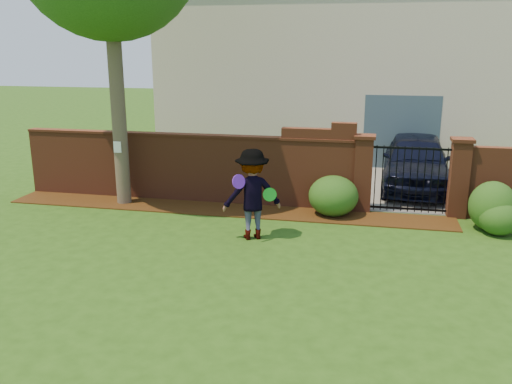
% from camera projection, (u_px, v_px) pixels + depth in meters
% --- Properties ---
extents(ground, '(80.00, 80.00, 0.01)m').
position_uv_depth(ground, '(224.00, 265.00, 9.95)').
color(ground, '#264B12').
rests_on(ground, ground).
extents(mulch_bed, '(11.10, 1.08, 0.03)m').
position_uv_depth(mulch_bed, '(223.00, 209.00, 13.28)').
color(mulch_bed, '#331B09').
rests_on(mulch_bed, ground).
extents(brick_wall, '(8.70, 0.31, 2.16)m').
position_uv_depth(brick_wall, '(190.00, 166.00, 13.88)').
color(brick_wall, brown).
rests_on(brick_wall, ground).
extents(pillar_left, '(0.50, 0.50, 1.88)m').
position_uv_depth(pillar_left, '(363.00, 173.00, 12.99)').
color(pillar_left, brown).
rests_on(pillar_left, ground).
extents(pillar_right, '(0.50, 0.50, 1.88)m').
position_uv_depth(pillar_right, '(459.00, 177.00, 12.54)').
color(pillar_right, brown).
rests_on(pillar_right, ground).
extents(iron_gate, '(1.78, 0.03, 1.60)m').
position_uv_depth(iron_gate, '(410.00, 179.00, 12.79)').
color(iron_gate, black).
rests_on(iron_gate, ground).
extents(driveway, '(3.20, 8.00, 0.01)m').
position_uv_depth(driveway, '(400.00, 176.00, 16.79)').
color(driveway, slate).
rests_on(driveway, ground).
extents(house, '(12.40, 6.40, 6.30)m').
position_uv_depth(house, '(333.00, 67.00, 20.23)').
color(house, beige).
rests_on(house, ground).
extents(car, '(2.05, 4.63, 1.55)m').
position_uv_depth(car, '(416.00, 163.00, 14.94)').
color(car, black).
rests_on(car, ground).
extents(paper_notice, '(0.20, 0.01, 0.28)m').
position_uv_depth(paper_notice, '(117.00, 147.00, 13.31)').
color(paper_notice, white).
rests_on(paper_notice, tree).
extents(shrub_left, '(1.18, 1.18, 0.97)m').
position_uv_depth(shrub_left, '(333.00, 196.00, 12.75)').
color(shrub_left, '#184715').
rests_on(shrub_left, ground).
extents(shrub_middle, '(1.00, 1.00, 1.10)m').
position_uv_depth(shrub_middle, '(492.00, 206.00, 11.69)').
color(shrub_middle, '#184715').
rests_on(shrub_middle, ground).
extents(shrub_right, '(0.85, 0.85, 0.76)m').
position_uv_depth(shrub_right, '(499.00, 218.00, 11.47)').
color(shrub_right, '#184715').
rests_on(shrub_right, ground).
extents(man, '(1.41, 1.14, 1.90)m').
position_uv_depth(man, '(252.00, 195.00, 11.09)').
color(man, gray).
rests_on(man, ground).
extents(frisbee_purple, '(0.26, 0.28, 0.29)m').
position_uv_depth(frisbee_purple, '(239.00, 182.00, 10.66)').
color(frisbee_purple, '#691FC4').
rests_on(frisbee_purple, man).
extents(frisbee_green, '(0.29, 0.12, 0.28)m').
position_uv_depth(frisbee_green, '(270.00, 195.00, 11.01)').
color(frisbee_green, green).
rests_on(frisbee_green, man).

